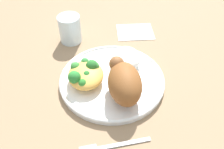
{
  "coord_description": "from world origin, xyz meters",
  "views": [
    {
      "loc": [
        -0.4,
        0.05,
        0.43
      ],
      "look_at": [
        0.0,
        0.0,
        0.03
      ],
      "focal_mm": 38.51,
      "sensor_mm": 36.0,
      "label": 1
    }
  ],
  "objects": [
    {
      "name": "fork",
      "position": [
        -0.17,
        0.02,
        0.0
      ],
      "size": [
        0.03,
        0.14,
        0.01
      ],
      "color": "#B2B2B7",
      "rests_on": "ground_plane"
    },
    {
      "name": "ground_plane",
      "position": [
        0.0,
        0.0,
        0.0
      ],
      "size": [
        2.0,
        2.0,
        0.0
      ],
      "primitive_type": "plane",
      "color": "#957656"
    },
    {
      "name": "mac_cheese_with_broccoli",
      "position": [
        0.0,
        0.06,
        0.04
      ],
      "size": [
        0.1,
        0.08,
        0.05
      ],
      "color": "#F4B44D",
      "rests_on": "plate"
    },
    {
      "name": "roasted_chicken",
      "position": [
        -0.06,
        -0.02,
        0.06
      ],
      "size": [
        0.12,
        0.07,
        0.07
      ],
      "color": "brown",
      "rests_on": "plate"
    },
    {
      "name": "water_glass",
      "position": [
        0.19,
        0.1,
        0.04
      ],
      "size": [
        0.06,
        0.06,
        0.08
      ],
      "primitive_type": "cylinder",
      "color": "silver",
      "rests_on": "ground_plane"
    },
    {
      "name": "plate",
      "position": [
        0.0,
        0.0,
        0.01
      ],
      "size": [
        0.25,
        0.25,
        0.02
      ],
      "color": "white",
      "rests_on": "ground_plane"
    },
    {
      "name": "rice_pile",
      "position": [
        0.05,
        -0.04,
        0.04
      ],
      "size": [
        0.08,
        0.07,
        0.04
      ],
      "primitive_type": "ellipsoid",
      "color": "white",
      "rests_on": "plate"
    },
    {
      "name": "napkin",
      "position": [
        0.2,
        -0.1,
        0.0
      ],
      "size": [
        0.09,
        0.12,
        0.0
      ],
      "primitive_type": "cube",
      "rotation": [
        0.0,
        0.0,
        -0.06
      ],
      "color": "white",
      "rests_on": "ground_plane"
    }
  ]
}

